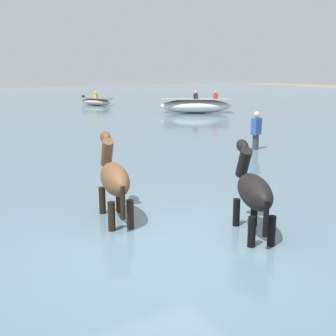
% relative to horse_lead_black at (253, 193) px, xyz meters
% --- Properties ---
extents(ground_plane, '(120.00, 120.00, 0.00)m').
position_rel_horse_lead_black_xyz_m(ground_plane, '(-1.34, 0.41, -1.07)').
color(ground_plane, '#84755B').
extents(water_surface, '(90.00, 90.00, 0.39)m').
position_rel_horse_lead_black_xyz_m(water_surface, '(-1.34, 10.41, -0.88)').
color(water_surface, slate).
rests_on(water_surface, ground).
extents(horse_lead_black, '(0.97, 1.62, 1.81)m').
position_rel_horse_lead_black_xyz_m(horse_lead_black, '(0.00, 0.00, 0.00)').
color(horse_lead_black, black).
rests_on(horse_lead_black, ground).
extents(horse_trailing_bay, '(0.72, 1.72, 1.86)m').
position_rel_horse_lead_black_xyz_m(horse_trailing_bay, '(-1.62, 1.75, 0.03)').
color(horse_trailing_bay, brown).
rests_on(horse_trailing_bay, ground).
extents(boat_distant_east, '(4.31, 3.33, 1.31)m').
position_rel_horse_lead_black_xyz_m(boat_distant_east, '(9.94, 16.22, -0.26)').
color(boat_distant_east, silver).
rests_on(boat_distant_east, water_surface).
extents(boat_mid_channel, '(1.90, 2.76, 0.99)m').
position_rel_horse_lead_black_xyz_m(boat_mid_channel, '(6.88, 24.27, -0.42)').
color(boat_mid_channel, '#B2AD9E').
rests_on(boat_mid_channel, water_surface).
extents(person_onlooker_left, '(0.36, 0.26, 1.63)m').
position_rel_horse_lead_black_xyz_m(person_onlooker_left, '(5.05, 5.55, -0.20)').
color(person_onlooker_left, '#383842').
rests_on(person_onlooker_left, ground).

